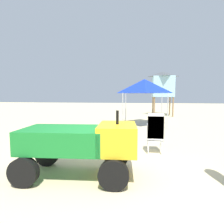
% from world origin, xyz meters
% --- Properties ---
extents(ground, '(80.00, 80.00, 0.00)m').
position_xyz_m(ground, '(0.00, 0.00, 0.00)').
color(ground, beige).
extents(utility_cart, '(2.63, 1.46, 1.50)m').
position_xyz_m(utility_cart, '(-0.57, -0.02, 0.78)').
color(utility_cart, '#197A2D').
rests_on(utility_cart, ground).
extents(stacked_plastic_chairs, '(0.48, 0.48, 1.29)m').
position_xyz_m(stacked_plastic_chairs, '(1.21, 1.82, 0.74)').
color(stacked_plastic_chairs, white).
rests_on(stacked_plastic_chairs, ground).
extents(surfboard_pile, '(2.34, 0.56, 0.24)m').
position_xyz_m(surfboard_pile, '(-3.58, 3.35, 0.12)').
color(surfboard_pile, orange).
rests_on(surfboard_pile, ground).
extents(popup_canopy, '(2.49, 2.49, 2.83)m').
position_xyz_m(popup_canopy, '(1.04, 7.39, 2.39)').
color(popup_canopy, '#B2B2B7').
rests_on(popup_canopy, ground).
extents(lifeguard_tower, '(1.98, 1.98, 3.96)m').
position_xyz_m(lifeguard_tower, '(2.85, 12.82, 2.85)').
color(lifeguard_tower, olive).
rests_on(lifeguard_tower, ground).
extents(cooler_box, '(0.52, 0.36, 0.40)m').
position_xyz_m(cooler_box, '(-0.60, 2.32, 0.20)').
color(cooler_box, white).
rests_on(cooler_box, ground).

